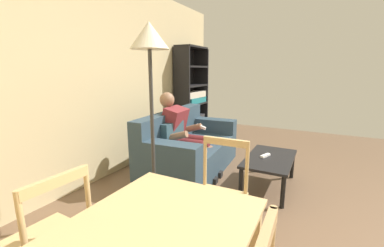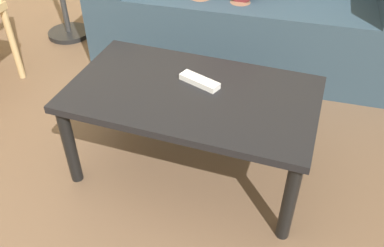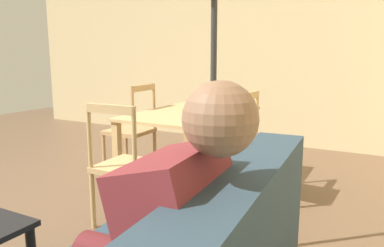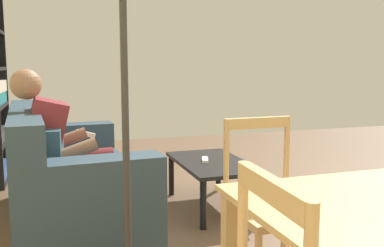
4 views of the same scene
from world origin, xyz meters
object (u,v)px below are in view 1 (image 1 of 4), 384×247
(coffee_table, at_px, (270,161))
(dining_chair_near_wall, at_px, (48,242))
(tv_remote, at_px, (265,155))
(couch, at_px, (188,149))
(floor_lamp, at_px, (150,55))
(bookshelf, at_px, (191,102))
(dining_chair_facing_couch, at_px, (218,198))
(person_lounging, at_px, (182,133))

(coffee_table, xyz_separation_m, dining_chair_near_wall, (-2.33, 0.89, 0.11))
(coffee_table, distance_m, tv_remote, 0.09)
(couch, bearing_deg, floor_lamp, -167.72)
(bookshelf, xyz_separation_m, dining_chair_facing_couch, (-2.85, -1.77, -0.38))
(couch, distance_m, floor_lamp, 1.78)
(person_lounging, relative_size, floor_lamp, 0.62)
(person_lounging, height_order, tv_remote, person_lounging)
(coffee_table, bearing_deg, floor_lamp, 142.82)
(dining_chair_near_wall, bearing_deg, coffee_table, -20.84)
(bookshelf, height_order, floor_lamp, bookshelf)
(person_lounging, xyz_separation_m, tv_remote, (0.16, -1.14, -0.20))
(dining_chair_near_wall, distance_m, dining_chair_facing_couch, 1.23)
(couch, xyz_separation_m, person_lounging, (-0.15, 0.02, 0.28))
(couch, xyz_separation_m, dining_chair_near_wall, (-2.33, -0.29, 0.12))
(couch, bearing_deg, dining_chair_facing_couch, -142.74)
(couch, relative_size, floor_lamp, 0.97)
(floor_lamp, bearing_deg, tv_remote, -35.13)
(dining_chair_near_wall, relative_size, floor_lamp, 0.48)
(dining_chair_facing_couch, bearing_deg, tv_remote, -4.78)
(coffee_table, height_order, dining_chair_near_wall, dining_chair_near_wall)
(bookshelf, height_order, dining_chair_near_wall, bookshelf)
(tv_remote, bearing_deg, person_lounging, 27.74)
(dining_chair_near_wall, bearing_deg, dining_chair_facing_couch, -35.55)
(person_lounging, height_order, dining_chair_near_wall, person_lounging)
(dining_chair_near_wall, distance_m, floor_lamp, 1.62)
(tv_remote, relative_size, dining_chair_facing_couch, 0.19)
(couch, distance_m, dining_chair_facing_couch, 1.67)
(bookshelf, bearing_deg, dining_chair_near_wall, -164.82)
(bookshelf, bearing_deg, tv_remote, -128.88)
(couch, xyz_separation_m, tv_remote, (0.02, -1.12, 0.08))
(dining_chair_near_wall, relative_size, dining_chair_facing_couch, 1.01)
(coffee_table, distance_m, bookshelf, 2.51)
(bookshelf, relative_size, dining_chair_facing_couch, 2.13)
(floor_lamp, bearing_deg, dining_chair_near_wall, -178.61)
(couch, relative_size, dining_chair_near_wall, 2.01)
(bookshelf, height_order, dining_chair_facing_couch, bookshelf)
(person_lounging, xyz_separation_m, floor_lamp, (-1.06, -0.28, 1.01))
(couch, distance_m, coffee_table, 1.18)
(tv_remote, relative_size, floor_lamp, 0.09)
(tv_remote, xyz_separation_m, floor_lamp, (-1.22, 0.86, 1.20))
(bookshelf, distance_m, dining_chair_near_wall, 4.02)
(dining_chair_facing_couch, bearing_deg, bookshelf, 31.73)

